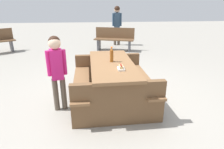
# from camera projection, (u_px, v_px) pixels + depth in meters

# --- Properties ---
(ground_plane) EXTENTS (30.00, 30.00, 0.00)m
(ground_plane) POSITION_uv_depth(u_px,v_px,m) (112.00, 100.00, 3.71)
(ground_plane) COLOR gray
(ground_plane) RESTS_ON ground
(picnic_table) EXTENTS (1.84, 1.45, 0.75)m
(picnic_table) POSITION_uv_depth(u_px,v_px,m) (112.00, 79.00, 3.55)
(picnic_table) COLOR brown
(picnic_table) RESTS_ON ground
(soda_bottle) EXTENTS (0.06, 0.06, 0.27)m
(soda_bottle) POSITION_uv_depth(u_px,v_px,m) (111.00, 55.00, 3.46)
(soda_bottle) COLOR brown
(soda_bottle) RESTS_ON picnic_table
(hotdog_tray) EXTENTS (0.18, 0.11, 0.08)m
(hotdog_tray) POSITION_uv_depth(u_px,v_px,m) (121.00, 68.00, 3.09)
(hotdog_tray) COLOR white
(hotdog_tray) RESTS_ON picnic_table
(child_in_coat) EXTENTS (0.22, 0.31, 1.28)m
(child_in_coat) POSITION_uv_depth(u_px,v_px,m) (57.00, 65.00, 3.12)
(child_in_coat) COLOR brown
(child_in_coat) RESTS_ON ground
(park_bench_near) EXTENTS (0.82, 1.55, 0.85)m
(park_bench_near) POSITION_uv_depth(u_px,v_px,m) (114.00, 39.00, 7.36)
(park_bench_near) COLOR brown
(park_bench_near) RESTS_ON ground
(bystander_adult) EXTENTS (0.26, 0.40, 1.61)m
(bystander_adult) POSITION_uv_depth(u_px,v_px,m) (117.00, 21.00, 8.07)
(bystander_adult) COLOR brown
(bystander_adult) RESTS_ON ground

